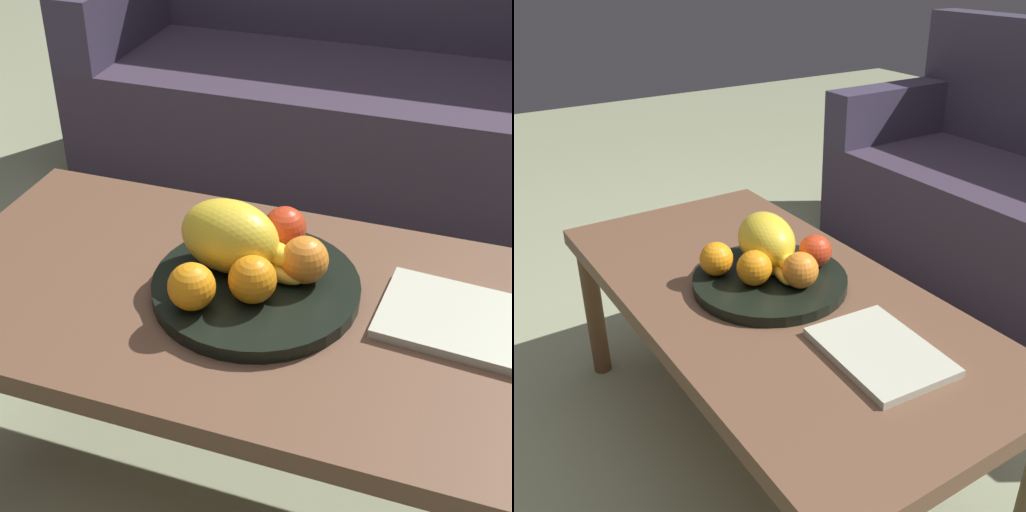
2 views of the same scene
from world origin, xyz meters
The scene contains 11 objects.
ground_plane centered at (0.00, 0.00, 0.00)m, with size 8.00×8.00×0.00m, color #949B76.
coffee_table centered at (0.00, 0.00, 0.40)m, with size 1.16×0.58×0.45m.
couch centered at (-0.14, 1.31, 0.30)m, with size 1.70×0.70×0.90m.
fruit_bowl centered at (-0.02, 0.01, 0.46)m, with size 0.35×0.35×0.03m, color black.
melon_large_front centered at (-0.08, 0.04, 0.54)m, with size 0.17×0.12×0.12m, color yellow.
orange_front centered at (-0.10, -0.08, 0.52)m, with size 0.08×0.08×0.08m, color orange.
orange_left centered at (0.05, 0.04, 0.52)m, with size 0.08×0.08×0.08m, color orange.
orange_right centered at (-0.01, -0.03, 0.52)m, with size 0.08×0.08×0.08m, color orange.
apple_front centered at (-0.01, 0.13, 0.52)m, with size 0.08×0.08×0.08m, color red.
banana_bunch centered at (-0.02, 0.04, 0.51)m, with size 0.16×0.15×0.06m.
magazine centered at (0.31, 0.04, 0.46)m, with size 0.25×0.18×0.02m, color beige.
Camera 1 is at (0.28, -0.88, 1.18)m, focal length 50.16 mm.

